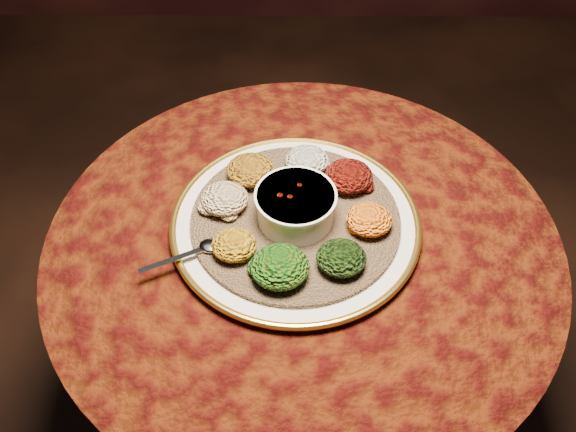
{
  "coord_description": "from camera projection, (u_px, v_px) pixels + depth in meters",
  "views": [
    {
      "loc": [
        -0.02,
        -0.76,
        1.65
      ],
      "look_at": [
        -0.03,
        0.03,
        0.76
      ],
      "focal_mm": 40.0,
      "sensor_mm": 36.0,
      "label": 1
    }
  ],
  "objects": [
    {
      "name": "portion_shiro",
      "position": [
        250.0,
        170.0,
        1.24
      ],
      "size": [
        0.09,
        0.09,
        0.05
      ],
      "primitive_type": "ellipsoid",
      "color": "#896210",
      "rests_on": "injera"
    },
    {
      "name": "portion_kik",
      "position": [
        234.0,
        245.0,
        1.12
      ],
      "size": [
        0.08,
        0.08,
        0.04
      ],
      "primitive_type": "ellipsoid",
      "color": "#AD820F",
      "rests_on": "injera"
    },
    {
      "name": "portion_gomen",
      "position": [
        341.0,
        258.0,
        1.1
      ],
      "size": [
        0.09,
        0.08,
        0.04
      ],
      "primitive_type": "ellipsoid",
      "color": "black",
      "rests_on": "injera"
    },
    {
      "name": "injera",
      "position": [
        295.0,
        220.0,
        1.19
      ],
      "size": [
        0.5,
        0.5,
        0.01
      ],
      "primitive_type": "cylinder",
      "rotation": [
        0.0,
        0.0,
        0.35
      ],
      "color": "olive",
      "rests_on": "platter"
    },
    {
      "name": "portion_mixveg",
      "position": [
        280.0,
        267.0,
        1.08
      ],
      "size": [
        0.1,
        0.1,
        0.05
      ],
      "primitive_type": "ellipsoid",
      "color": "#A73B0A",
      "rests_on": "injera"
    },
    {
      "name": "spoon",
      "position": [
        206.0,
        248.0,
        1.13
      ],
      "size": [
        0.15,
        0.08,
        0.01
      ],
      "rotation": [
        0.0,
        0.0,
        -2.69
      ],
      "color": "silver",
      "rests_on": "injera"
    },
    {
      "name": "portion_tikil",
      "position": [
        369.0,
        219.0,
        1.16
      ],
      "size": [
        0.08,
        0.08,
        0.04
      ],
      "primitive_type": "ellipsoid",
      "color": "#AB680E",
      "rests_on": "injera"
    },
    {
      "name": "stew_bowl",
      "position": [
        296.0,
        205.0,
        1.16
      ],
      "size": [
        0.15,
        0.15,
        0.06
      ],
      "color": "silver",
      "rests_on": "injera"
    },
    {
      "name": "portion_ayib",
      "position": [
        307.0,
        160.0,
        1.26
      ],
      "size": [
        0.09,
        0.08,
        0.04
      ],
      "primitive_type": "ellipsoid",
      "color": "beige",
      "rests_on": "injera"
    },
    {
      "name": "table",
      "position": [
        302.0,
        294.0,
        1.33
      ],
      "size": [
        0.96,
        0.96,
        0.73
      ],
      "color": "black",
      "rests_on": "ground"
    },
    {
      "name": "portion_kitfo",
      "position": [
        349.0,
        176.0,
        1.23
      ],
      "size": [
        0.09,
        0.09,
        0.04
      ],
      "primitive_type": "ellipsoid",
      "color": "black",
      "rests_on": "injera"
    },
    {
      "name": "platter",
      "position": [
        295.0,
        223.0,
        1.2
      ],
      "size": [
        0.58,
        0.58,
        0.02
      ],
      "rotation": [
        0.0,
        0.0,
        0.38
      ],
      "color": "beige",
      "rests_on": "table"
    },
    {
      "name": "portion_timatim",
      "position": [
        225.0,
        199.0,
        1.19
      ],
      "size": [
        0.09,
        0.08,
        0.04
      ],
      "primitive_type": "ellipsoid",
      "color": "maroon",
      "rests_on": "injera"
    }
  ]
}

